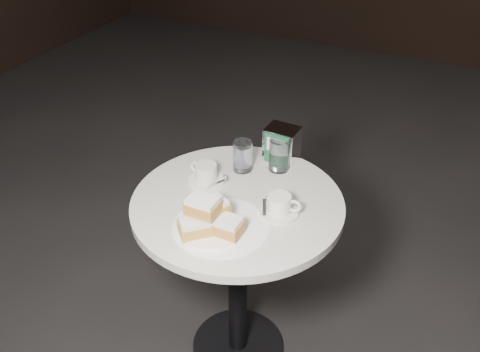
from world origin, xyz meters
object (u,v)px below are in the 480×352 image
object	(u,v)px
coffee_cup_right	(280,206)
napkin_dispenser	(282,145)
coffee_cup_left	(206,174)
water_glass_right	(279,155)
cafe_table	(238,246)
water_glass_left	(243,156)
beignet_plate	(209,220)

from	to	relation	value
coffee_cup_right	napkin_dispenser	distance (m)	0.31
coffee_cup_left	water_glass_right	distance (m)	0.27
cafe_table	coffee_cup_left	size ratio (longest dim) A/B	4.90
coffee_cup_left	water_glass_right	xyz separation A→B (m)	(0.20, 0.18, 0.03)
water_glass_left	napkin_dispenser	xyz separation A→B (m)	(0.10, 0.11, 0.01)
water_glass_right	cafe_table	bearing A→B (deg)	-101.85
water_glass_left	napkin_dispenser	world-z (taller)	napkin_dispenser
cafe_table	coffee_cup_right	distance (m)	0.27
water_glass_right	coffee_cup_left	bearing A→B (deg)	-137.56
coffee_cup_left	napkin_dispenser	bearing A→B (deg)	64.41
water_glass_right	beignet_plate	bearing A→B (deg)	-97.79
coffee_cup_left	water_glass_left	size ratio (longest dim) A/B	1.37
coffee_cup_left	coffee_cup_right	bearing A→B (deg)	1.84
cafe_table	water_glass_right	xyz separation A→B (m)	(0.05, 0.24, 0.26)
napkin_dispenser	beignet_plate	bearing A→B (deg)	-92.72
water_glass_right	water_glass_left	bearing A→B (deg)	-153.19
beignet_plate	napkin_dispenser	bearing A→B (deg)	84.53
cafe_table	water_glass_left	world-z (taller)	water_glass_left
coffee_cup_left	beignet_plate	bearing A→B (deg)	-46.21
cafe_table	water_glass_right	bearing A→B (deg)	78.15
beignet_plate	napkin_dispenser	xyz separation A→B (m)	(0.04, 0.47, 0.02)
cafe_table	water_glass_left	distance (m)	0.32
coffee_cup_left	coffee_cup_right	size ratio (longest dim) A/B	1.05
cafe_table	coffee_cup_left	bearing A→B (deg)	159.04
water_glass_left	water_glass_right	world-z (taller)	water_glass_right
water_glass_left	beignet_plate	bearing A→B (deg)	-80.67
napkin_dispenser	coffee_cup_right	bearing A→B (deg)	-66.24
napkin_dispenser	cafe_table	bearing A→B (deg)	-94.68
cafe_table	water_glass_right	world-z (taller)	water_glass_right
beignet_plate	coffee_cup_left	bearing A→B (deg)	120.93
cafe_table	coffee_cup_left	distance (m)	0.28
coffee_cup_left	water_glass_right	world-z (taller)	water_glass_right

